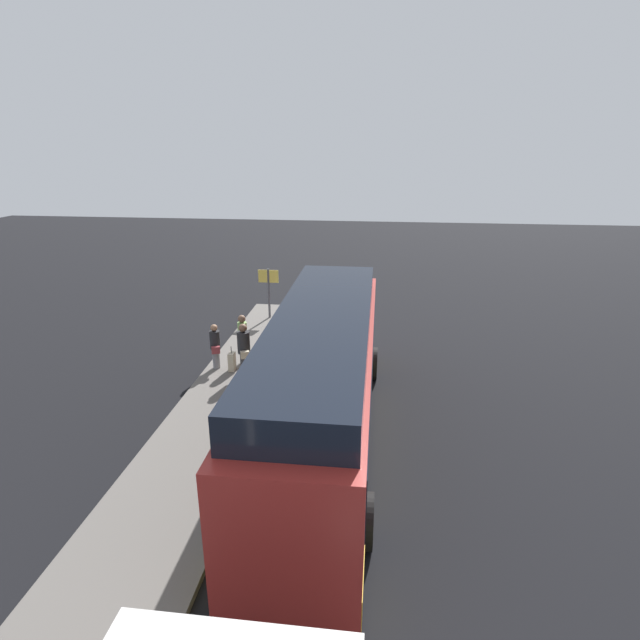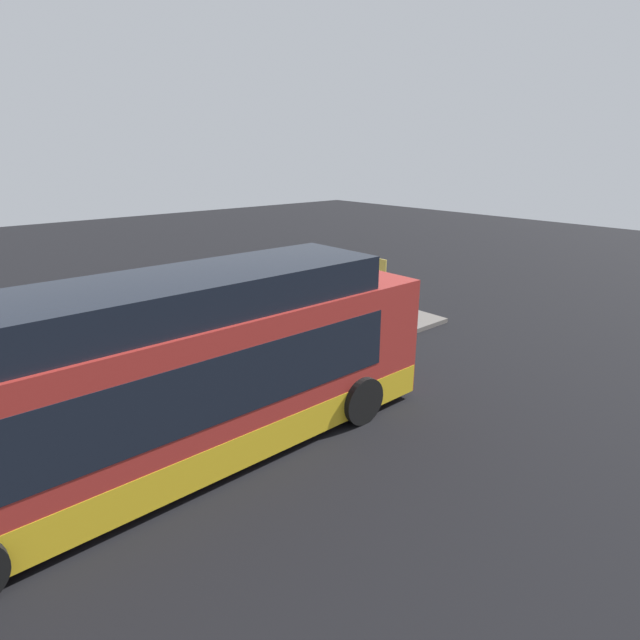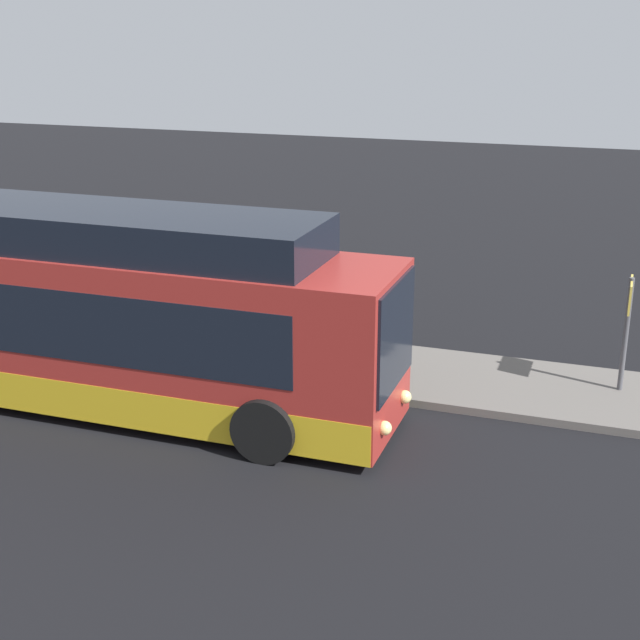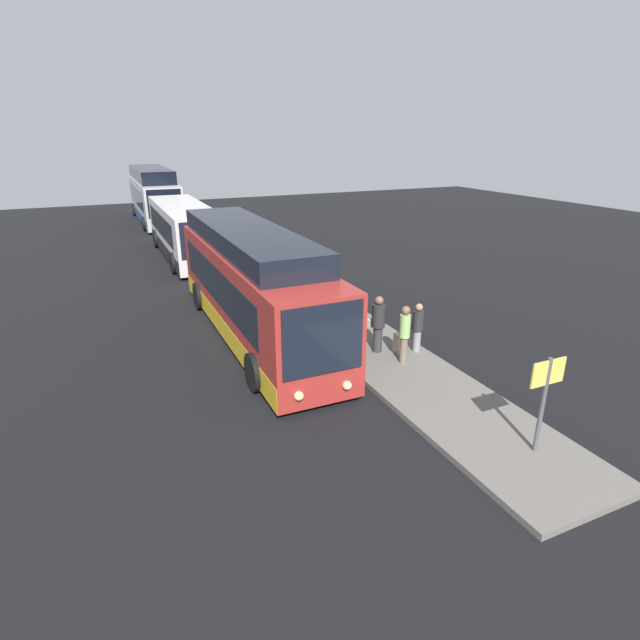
% 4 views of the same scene
% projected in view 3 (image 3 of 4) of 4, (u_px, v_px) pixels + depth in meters
% --- Properties ---
extents(ground, '(80.00, 80.00, 0.00)m').
position_uv_depth(ground, '(158.00, 408.00, 16.59)').
color(ground, black).
extents(platform, '(20.00, 2.86, 0.15)m').
position_uv_depth(platform, '(226.00, 350.00, 19.27)').
color(platform, '#605B56').
rests_on(platform, ground).
extents(bus_lead, '(11.61, 2.71, 3.72)m').
position_uv_depth(bus_lead, '(88.00, 316.00, 16.39)').
color(bus_lead, maroon).
rests_on(bus_lead, ground).
extents(passenger_boarding, '(0.40, 0.40, 1.79)m').
position_uv_depth(passenger_boarding, '(368.00, 315.00, 18.16)').
color(passenger_boarding, '#6B604C').
rests_on(passenger_boarding, platform).
extents(passenger_waiting, '(0.59, 0.48, 1.59)m').
position_uv_depth(passenger_waiting, '(355.00, 308.00, 19.10)').
color(passenger_waiting, gray).
rests_on(passenger_waiting, platform).
extents(passenger_with_bags, '(0.67, 0.54, 1.83)m').
position_uv_depth(passenger_with_bags, '(316.00, 315.00, 18.19)').
color(passenger_with_bags, '#2D2D33').
rests_on(passenger_with_bags, platform).
extents(suitcase, '(0.32, 0.20, 0.87)m').
position_uv_depth(suitcase, '(341.00, 339.00, 18.78)').
color(suitcase, beige).
rests_on(suitcase, platform).
extents(sign_post, '(0.10, 0.89, 2.22)m').
position_uv_depth(sign_post, '(628.00, 316.00, 16.57)').
color(sign_post, '#4C4C51').
rests_on(sign_post, platform).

